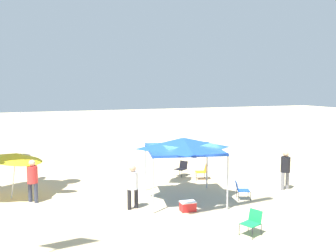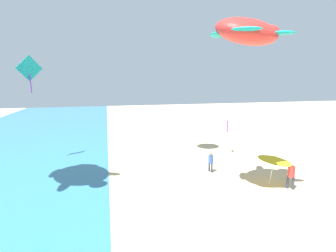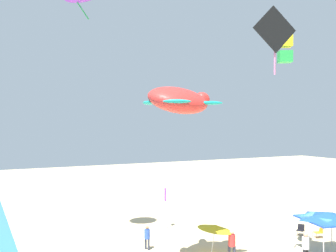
{
  "view_description": "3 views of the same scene",
  "coord_description": "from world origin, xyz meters",
  "px_view_note": "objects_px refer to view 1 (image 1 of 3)",
  "views": [
    {
      "loc": [
        -15.15,
        6.81,
        5.02
      ],
      "look_at": [
        -1.21,
        1.29,
        3.39
      ],
      "focal_mm": 40.0,
      "sensor_mm": 36.0,
      "label": 1
    },
    {
      "loc": [
        -11.93,
        18.08,
        7.17
      ],
      "look_at": [
        -0.87,
        15.41,
        5.09
      ],
      "focal_mm": 27.06,
      "sensor_mm": 36.0,
      "label": 2
    },
    {
      "loc": [
        -18.02,
        20.79,
        8.4
      ],
      "look_at": [
        -0.87,
        12.13,
        8.35
      ],
      "focal_mm": 41.19,
      "sensor_mm": 36.0,
      "label": 3
    }
  ],
  "objects_px": {
    "beach_umbrella": "(16,156)",
    "banner_flag": "(21,133)",
    "cooler_box": "(188,206)",
    "folding_chair_near_cooler": "(252,221)",
    "person_far_stroller": "(33,177)",
    "canopy_tent": "(183,144)",
    "person_by_tent": "(285,167)",
    "folding_chair_left_of_tent": "(241,189)",
    "folding_chair_right_of_tent": "(203,170)",
    "person_beachcomber": "(133,183)",
    "folding_chair_facing_ocean": "(182,167)"
  },
  "relations": [
    {
      "from": "beach_umbrella",
      "to": "banner_flag",
      "type": "distance_m",
      "value": 7.58
    },
    {
      "from": "cooler_box",
      "to": "folding_chair_near_cooler",
      "type": "bearing_deg",
      "value": -160.62
    },
    {
      "from": "beach_umbrella",
      "to": "person_far_stroller",
      "type": "bearing_deg",
      "value": -144.94
    },
    {
      "from": "canopy_tent",
      "to": "person_by_tent",
      "type": "xyz_separation_m",
      "value": [
        -0.36,
        -5.24,
        -1.37
      ]
    },
    {
      "from": "canopy_tent",
      "to": "folding_chair_left_of_tent",
      "type": "distance_m",
      "value": 3.25
    },
    {
      "from": "folding_chair_near_cooler",
      "to": "person_far_stroller",
      "type": "height_order",
      "value": "person_far_stroller"
    },
    {
      "from": "canopy_tent",
      "to": "folding_chair_right_of_tent",
      "type": "distance_m",
      "value": 4.28
    },
    {
      "from": "folding_chair_near_cooler",
      "to": "folding_chair_right_of_tent",
      "type": "bearing_deg",
      "value": 144.34
    },
    {
      "from": "folding_chair_near_cooler",
      "to": "person_far_stroller",
      "type": "relative_size",
      "value": 0.44
    },
    {
      "from": "person_by_tent",
      "to": "person_beachcomber",
      "type": "relative_size",
      "value": 1.03
    },
    {
      "from": "person_beachcomber",
      "to": "cooler_box",
      "type": "bearing_deg",
      "value": -42.78
    },
    {
      "from": "cooler_box",
      "to": "banner_flag",
      "type": "relative_size",
      "value": 0.19
    },
    {
      "from": "beach_umbrella",
      "to": "folding_chair_near_cooler",
      "type": "bearing_deg",
      "value": -134.83
    },
    {
      "from": "canopy_tent",
      "to": "beach_umbrella",
      "type": "xyz_separation_m",
      "value": [
        2.9,
        6.8,
        -0.58
      ]
    },
    {
      "from": "folding_chair_near_cooler",
      "to": "folding_chair_right_of_tent",
      "type": "height_order",
      "value": "same"
    },
    {
      "from": "folding_chair_left_of_tent",
      "to": "person_far_stroller",
      "type": "xyz_separation_m",
      "value": [
        2.93,
        8.56,
        0.62
      ]
    },
    {
      "from": "beach_umbrella",
      "to": "cooler_box",
      "type": "relative_size",
      "value": 3.58
    },
    {
      "from": "folding_chair_left_of_tent",
      "to": "person_by_tent",
      "type": "height_order",
      "value": "person_by_tent"
    },
    {
      "from": "cooler_box",
      "to": "banner_flag",
      "type": "bearing_deg",
      "value": 27.0
    },
    {
      "from": "banner_flag",
      "to": "person_by_tent",
      "type": "bearing_deg",
      "value": -132.58
    },
    {
      "from": "person_far_stroller",
      "to": "cooler_box",
      "type": "bearing_deg",
      "value": -165.04
    },
    {
      "from": "person_by_tent",
      "to": "folding_chair_right_of_tent",
      "type": "bearing_deg",
      "value": 119.1
    },
    {
      "from": "beach_umbrella",
      "to": "person_beachcomber",
      "type": "bearing_deg",
      "value": -126.98
    },
    {
      "from": "person_far_stroller",
      "to": "folding_chair_right_of_tent",
      "type": "bearing_deg",
      "value": -127.76
    },
    {
      "from": "folding_chair_right_of_tent",
      "to": "person_by_tent",
      "type": "relative_size",
      "value": 0.43
    },
    {
      "from": "folding_chair_near_cooler",
      "to": "person_by_tent",
      "type": "bearing_deg",
      "value": 109.84
    },
    {
      "from": "folding_chair_facing_ocean",
      "to": "cooler_box",
      "type": "xyz_separation_m",
      "value": [
        -5.48,
        2.14,
        -0.27
      ]
    },
    {
      "from": "cooler_box",
      "to": "person_by_tent",
      "type": "xyz_separation_m",
      "value": [
        1.14,
        -5.69,
        0.9
      ]
    },
    {
      "from": "person_by_tent",
      "to": "person_far_stroller",
      "type": "height_order",
      "value": "person_by_tent"
    },
    {
      "from": "folding_chair_left_of_tent",
      "to": "person_far_stroller",
      "type": "bearing_deg",
      "value": 94.32
    },
    {
      "from": "banner_flag",
      "to": "person_beachcomber",
      "type": "bearing_deg",
      "value": -159.21
    },
    {
      "from": "beach_umbrella",
      "to": "person_far_stroller",
      "type": "distance_m",
      "value": 1.35
    },
    {
      "from": "folding_chair_left_of_tent",
      "to": "person_beachcomber",
      "type": "bearing_deg",
      "value": 107.02
    },
    {
      "from": "beach_umbrella",
      "to": "person_beachcomber",
      "type": "relative_size",
      "value": 1.26
    },
    {
      "from": "cooler_box",
      "to": "person_by_tent",
      "type": "bearing_deg",
      "value": -78.71
    },
    {
      "from": "folding_chair_right_of_tent",
      "to": "person_far_stroller",
      "type": "bearing_deg",
      "value": -67.15
    },
    {
      "from": "person_by_tent",
      "to": "beach_umbrella",
      "type": "bearing_deg",
      "value": 153.18
    },
    {
      "from": "cooler_box",
      "to": "person_far_stroller",
      "type": "height_order",
      "value": "person_far_stroller"
    },
    {
      "from": "person_by_tent",
      "to": "person_far_stroller",
      "type": "bearing_deg",
      "value": 156.62
    },
    {
      "from": "canopy_tent",
      "to": "person_far_stroller",
      "type": "distance_m",
      "value": 6.64
    },
    {
      "from": "folding_chair_left_of_tent",
      "to": "person_by_tent",
      "type": "xyz_separation_m",
      "value": [
        0.56,
        -2.86,
        0.63
      ]
    },
    {
      "from": "beach_umbrella",
      "to": "folding_chair_right_of_tent",
      "type": "distance_m",
      "value": 9.35
    },
    {
      "from": "folding_chair_facing_ocean",
      "to": "banner_flag",
      "type": "bearing_deg",
      "value": -160.25
    },
    {
      "from": "banner_flag",
      "to": "cooler_box",
      "type": "bearing_deg",
      "value": -153.0
    },
    {
      "from": "folding_chair_left_of_tent",
      "to": "folding_chair_right_of_tent",
      "type": "distance_m",
      "value": 3.81
    },
    {
      "from": "folding_chair_facing_ocean",
      "to": "person_by_tent",
      "type": "bearing_deg",
      "value": 7.16
    },
    {
      "from": "folding_chair_right_of_tent",
      "to": "banner_flag",
      "type": "distance_m",
      "value": 11.86
    },
    {
      "from": "folding_chair_near_cooler",
      "to": "person_far_stroller",
      "type": "distance_m",
      "value": 9.37
    },
    {
      "from": "folding_chair_right_of_tent",
      "to": "person_far_stroller",
      "type": "height_order",
      "value": "person_far_stroller"
    },
    {
      "from": "banner_flag",
      "to": "person_beachcomber",
      "type": "relative_size",
      "value": 1.85
    }
  ]
}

